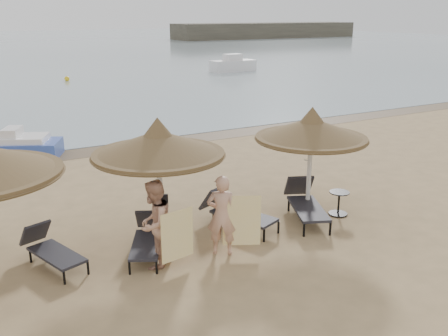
% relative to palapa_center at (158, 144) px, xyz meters
% --- Properties ---
extents(ground, '(160.00, 160.00, 0.00)m').
position_rel_palapa_center_xyz_m(ground, '(0.78, -0.75, -2.33)').
color(ground, tan).
rests_on(ground, ground).
extents(wet_sand_strip, '(200.00, 1.60, 0.01)m').
position_rel_palapa_center_xyz_m(wet_sand_strip, '(0.78, 8.65, -2.32)').
color(wet_sand_strip, brown).
rests_on(wet_sand_strip, ground).
extents(palapa_center, '(2.95, 2.95, 2.92)m').
position_rel_palapa_center_xyz_m(palapa_center, '(0.00, 0.00, 0.00)').
color(palapa_center, silver).
rests_on(palapa_center, ground).
extents(palapa_right, '(2.86, 2.86, 2.84)m').
position_rel_palapa_center_xyz_m(palapa_right, '(4.01, -0.25, -0.07)').
color(palapa_right, silver).
rests_on(palapa_right, ground).
extents(lounger_far_left, '(1.12, 1.87, 0.80)m').
position_rel_palapa_center_xyz_m(lounger_far_left, '(-2.44, 0.16, -1.97)').
color(lounger_far_left, black).
rests_on(lounger_far_left, ground).
extents(lounger_near_left, '(1.33, 1.88, 0.81)m').
position_rel_palapa_center_xyz_m(lounger_near_left, '(-0.47, -0.33, -1.97)').
color(lounger_near_left, black).
rests_on(lounger_near_left, ground).
extents(lounger_near_right, '(1.38, 2.12, 0.91)m').
position_rel_palapa_center_xyz_m(lounger_near_right, '(1.93, -0.01, -1.92)').
color(lounger_near_right, black).
rests_on(lounger_near_right, ground).
extents(lounger_far_right, '(1.47, 2.21, 0.95)m').
position_rel_palapa_center_xyz_m(lounger_far_right, '(3.78, -0.44, -1.90)').
color(lounger_far_right, black).
rests_on(lounger_far_right, ground).
extents(side_table, '(0.52, 0.52, 0.63)m').
position_rel_palapa_center_xyz_m(side_table, '(4.66, -0.72, -2.03)').
color(side_table, black).
rests_on(side_table, ground).
extents(person_left, '(1.17, 1.15, 2.16)m').
position_rel_palapa_center_xyz_m(person_left, '(-0.53, -0.97, -1.25)').
color(person_left, tan).
rests_on(person_left, ground).
extents(person_right, '(1.14, 1.05, 2.09)m').
position_rel_palapa_center_xyz_m(person_right, '(0.94, -1.16, -1.28)').
color(person_right, tan).
rests_on(person_right, ground).
extents(towel_left, '(0.76, 0.15, 1.08)m').
position_rel_palapa_center_xyz_m(towel_left, '(-0.18, -1.32, -1.58)').
color(towel_left, yellow).
rests_on(towel_left, ground).
extents(towel_right, '(0.74, 0.39, 1.15)m').
position_rel_palapa_center_xyz_m(towel_right, '(1.29, -1.41, -1.54)').
color(towel_right, yellow).
rests_on(towel_right, ground).
extents(bag_patterned, '(0.28, 0.12, 0.34)m').
position_rel_palapa_center_xyz_m(bag_patterned, '(0.00, 0.18, -1.22)').
color(bag_patterned, white).
rests_on(bag_patterned, ground).
extents(bag_dark, '(0.23, 0.16, 0.31)m').
position_rel_palapa_center_xyz_m(bag_dark, '(0.00, -0.16, -1.27)').
color(bag_dark, black).
rests_on(bag_dark, ground).
extents(pedal_boat, '(2.74, 2.26, 1.10)m').
position_rel_palapa_center_xyz_m(pedal_boat, '(-1.66, 8.99, -1.92)').
color(pedal_boat, '#304DAF').
rests_on(pedal_boat, ground).
extents(buoy_mid, '(0.39, 0.39, 0.39)m').
position_rel_palapa_center_xyz_m(buoy_mid, '(4.34, 29.74, -2.13)').
color(buoy_mid, yellow).
rests_on(buoy_mid, ground).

